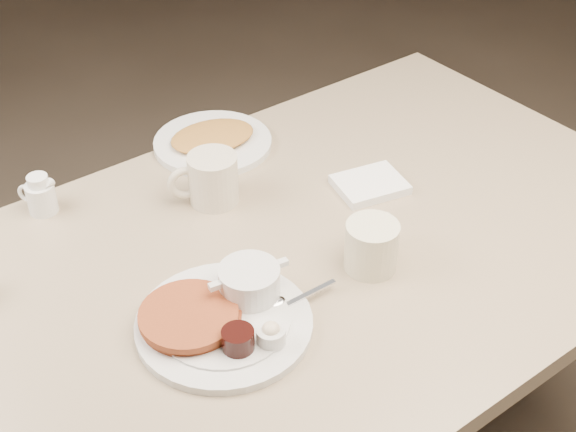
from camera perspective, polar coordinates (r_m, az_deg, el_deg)
diner_table at (r=1.56m, az=0.45°, el=-7.39°), size 1.50×0.90×0.75m
main_plate at (r=1.30m, az=-4.54°, el=-6.88°), size 0.37×0.33×0.07m
coffee_mug_near at (r=1.40m, az=6.02°, el=-2.01°), size 0.14×0.12×0.09m
napkin at (r=1.60m, az=5.85°, el=2.23°), size 0.15×0.13×0.02m
coffee_mug_far at (r=1.55m, az=-5.49°, el=2.63°), size 0.15×0.13×0.10m
creamer_right at (r=1.59m, az=-17.20°, el=1.42°), size 0.07×0.08×0.08m
hash_plate at (r=1.73m, az=-5.39°, el=5.37°), size 0.29×0.29×0.04m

